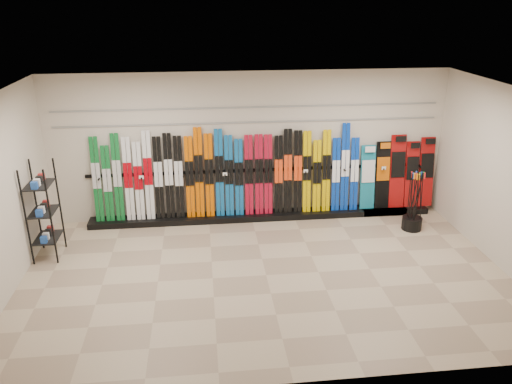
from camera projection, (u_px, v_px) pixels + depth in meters
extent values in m
plane|color=gray|center=(266.00, 275.00, 8.30)|extent=(8.00, 8.00, 0.00)
plane|color=beige|center=(250.00, 146.00, 10.06)|extent=(8.00, 0.00, 8.00)
plane|color=beige|center=(509.00, 181.00, 8.16)|extent=(0.00, 5.00, 5.00)
plane|color=silver|center=(268.00, 95.00, 7.20)|extent=(8.00, 8.00, 0.00)
cube|color=black|center=(263.00, 215.00, 10.40)|extent=(8.00, 0.40, 0.12)
cube|color=#0F6126|center=(97.00, 180.00, 9.77)|extent=(0.17, 0.21, 1.70)
cube|color=#0F6126|center=(108.00, 184.00, 9.81)|extent=(0.17, 0.19, 1.53)
cube|color=#0F6126|center=(118.00, 178.00, 9.81)|extent=(0.17, 0.22, 1.76)
cube|color=silver|center=(128.00, 179.00, 9.84)|extent=(0.17, 0.21, 1.68)
cube|color=silver|center=(139.00, 181.00, 9.87)|extent=(0.17, 0.19, 1.57)
cube|color=silver|center=(148.00, 176.00, 9.86)|extent=(0.17, 0.22, 1.79)
cube|color=black|center=(159.00, 178.00, 9.90)|extent=(0.17, 0.21, 1.67)
cube|color=black|center=(169.00, 176.00, 9.91)|extent=(0.17, 0.21, 1.73)
cube|color=black|center=(179.00, 177.00, 9.94)|extent=(0.17, 0.21, 1.67)
cube|color=#D25600|center=(190.00, 177.00, 9.97)|extent=(0.17, 0.20, 1.66)
cube|color=#D25600|center=(199.00, 173.00, 9.96)|extent=(0.17, 0.22, 1.83)
cube|color=#D25600|center=(209.00, 176.00, 10.00)|extent=(0.17, 0.21, 1.70)
cube|color=#0F5799|center=(219.00, 173.00, 10.01)|extent=(0.17, 0.22, 1.78)
cube|color=#0F5799|center=(229.00, 176.00, 10.05)|extent=(0.17, 0.20, 1.66)
cube|color=#0F5799|center=(239.00, 178.00, 10.08)|extent=(0.17, 0.20, 1.57)
cube|color=#A80C25|center=(249.00, 175.00, 10.09)|extent=(0.17, 0.20, 1.65)
cube|color=#A80C25|center=(259.00, 175.00, 10.11)|extent=(0.17, 0.20, 1.65)
cube|color=#A80C25|center=(268.00, 175.00, 10.13)|extent=(0.17, 0.20, 1.64)
cube|color=black|center=(279.00, 175.00, 10.16)|extent=(0.17, 0.20, 1.62)
cube|color=black|center=(288.00, 172.00, 10.16)|extent=(0.17, 0.21, 1.75)
cube|color=black|center=(298.00, 172.00, 10.19)|extent=(0.17, 0.21, 1.71)
cube|color=#DAB300|center=(307.00, 172.00, 10.21)|extent=(0.17, 0.21, 1.69)
cube|color=#DAB300|center=(317.00, 176.00, 10.26)|extent=(0.17, 0.19, 1.50)
cube|color=#DAB300|center=(326.00, 171.00, 10.25)|extent=(0.17, 0.21, 1.70)
cube|color=#0936AD|center=(336.00, 175.00, 10.30)|extent=(0.17, 0.19, 1.53)
cube|color=#0936AD|center=(345.00, 167.00, 10.28)|extent=(0.17, 0.22, 1.83)
cube|color=#0936AD|center=(354.00, 174.00, 10.34)|extent=(0.17, 0.19, 1.53)
cube|color=#14728C|center=(368.00, 177.00, 10.43)|extent=(0.31, 0.21, 1.35)
cube|color=black|center=(383.00, 175.00, 10.45)|extent=(0.30, 0.22, 1.41)
cube|color=#990C0C|center=(397.00, 172.00, 10.47)|extent=(0.33, 0.24, 1.54)
cube|color=#990C0C|center=(412.00, 174.00, 10.52)|extent=(0.28, 0.22, 1.40)
cube|color=#990C0C|center=(426.00, 172.00, 10.55)|extent=(0.31, 0.23, 1.47)
cube|color=black|center=(43.00, 211.00, 8.62)|extent=(0.40, 0.60, 1.72)
cylinder|color=black|center=(412.00, 223.00, 9.89)|extent=(0.39, 0.39, 0.25)
cylinder|color=black|center=(413.00, 202.00, 9.67)|extent=(0.11, 0.04, 1.18)
cylinder|color=black|center=(414.00, 203.00, 9.62)|extent=(0.07, 0.14, 1.18)
cylinder|color=black|center=(418.00, 200.00, 9.73)|extent=(0.07, 0.03, 1.18)
cylinder|color=black|center=(416.00, 201.00, 9.70)|extent=(0.16, 0.03, 1.17)
cylinder|color=black|center=(409.00, 200.00, 9.74)|extent=(0.10, 0.13, 1.17)
cylinder|color=black|center=(411.00, 202.00, 9.66)|extent=(0.07, 0.09, 1.18)
cylinder|color=black|center=(413.00, 200.00, 9.77)|extent=(0.07, 0.07, 1.18)
cylinder|color=black|center=(421.00, 201.00, 9.72)|extent=(0.14, 0.04, 1.18)
cylinder|color=black|center=(421.00, 201.00, 9.68)|extent=(0.05, 0.11, 1.18)
cylinder|color=black|center=(416.00, 203.00, 9.61)|extent=(0.07, 0.06, 1.18)
cylinder|color=black|center=(410.00, 202.00, 9.68)|extent=(0.08, 0.08, 1.18)
cube|color=gray|center=(250.00, 122.00, 9.85)|extent=(7.60, 0.02, 0.03)
cube|color=gray|center=(250.00, 107.00, 9.74)|extent=(7.60, 0.02, 0.03)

